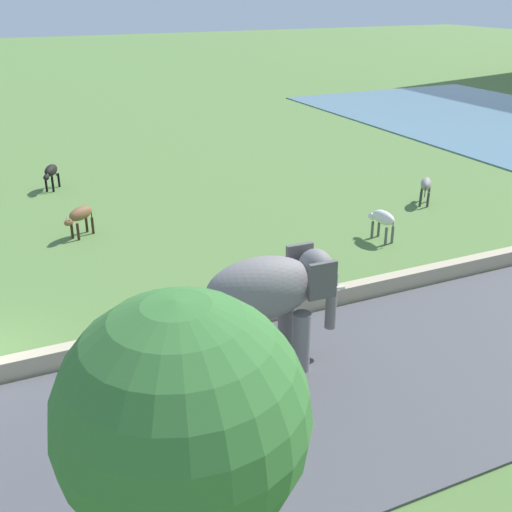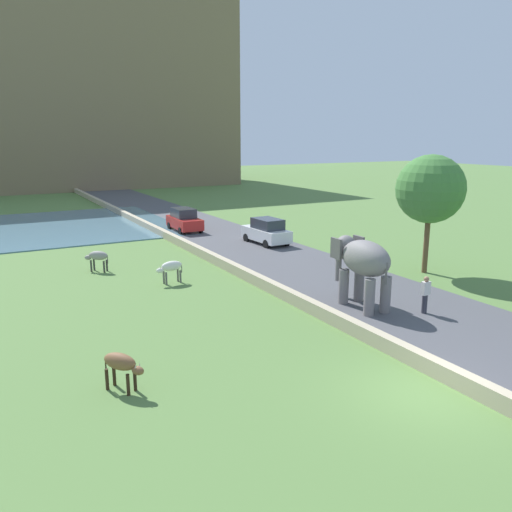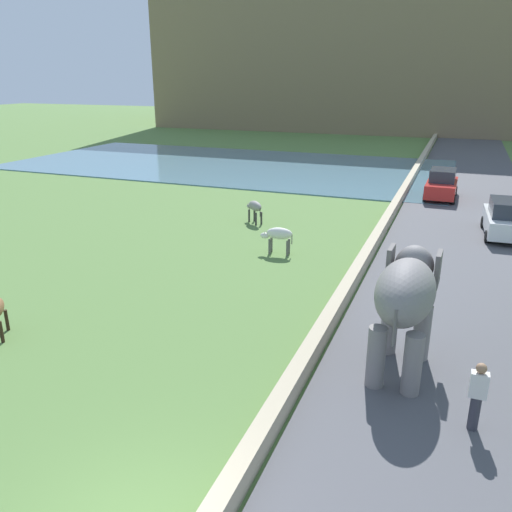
# 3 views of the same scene
# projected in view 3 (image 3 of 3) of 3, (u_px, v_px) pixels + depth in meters

# --- Properties ---
(road_surface) EXTENTS (7.00, 120.00, 0.06)m
(road_surface) POSITION_uv_depth(u_px,v_px,m) (467.00, 236.00, 24.32)
(road_surface) COLOR #4C4C51
(road_surface) RESTS_ON ground
(barrier_wall) EXTENTS (0.40, 110.00, 0.54)m
(barrier_wall) POSITION_uv_depth(u_px,v_px,m) (379.00, 234.00, 23.79)
(barrier_wall) COLOR tan
(barrier_wall) RESTS_ON ground
(lake) EXTENTS (36.00, 18.00, 0.08)m
(lake) POSITION_uv_depth(u_px,v_px,m) (228.00, 164.00, 43.88)
(lake) COLOR slate
(lake) RESTS_ON ground
(hill_distant) EXTENTS (64.00, 28.00, 27.04)m
(hill_distant) POSITION_uv_depth(u_px,v_px,m) (399.00, 28.00, 72.97)
(hill_distant) COLOR #7F6B4C
(hill_distant) RESTS_ON ground
(elephant) EXTENTS (1.51, 3.49, 2.99)m
(elephant) POSITION_uv_depth(u_px,v_px,m) (406.00, 296.00, 12.67)
(elephant) COLOR slate
(elephant) RESTS_ON ground
(person_beside_elephant) EXTENTS (0.36, 0.22, 1.63)m
(person_beside_elephant) POSITION_uv_depth(u_px,v_px,m) (477.00, 396.00, 10.72)
(person_beside_elephant) COLOR #33333D
(person_beside_elephant) RESTS_ON ground
(car_white) EXTENTS (1.93, 4.07, 1.80)m
(car_white) POSITION_uv_depth(u_px,v_px,m) (506.00, 219.00, 23.88)
(car_white) COLOR white
(car_white) RESTS_ON ground
(car_red) EXTENTS (1.85, 4.03, 1.80)m
(car_red) POSITION_uv_depth(u_px,v_px,m) (442.00, 184.00, 31.44)
(car_red) COLOR red
(car_red) RESTS_ON ground
(cow_grey) EXTENTS (1.26, 1.17, 1.15)m
(cow_grey) POSITION_uv_depth(u_px,v_px,m) (255.00, 207.00, 26.29)
(cow_grey) COLOR gray
(cow_grey) RESTS_ON ground
(cow_white) EXTENTS (1.41, 0.53, 1.15)m
(cow_white) POSITION_uv_depth(u_px,v_px,m) (278.00, 235.00, 21.68)
(cow_white) COLOR silver
(cow_white) RESTS_ON ground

